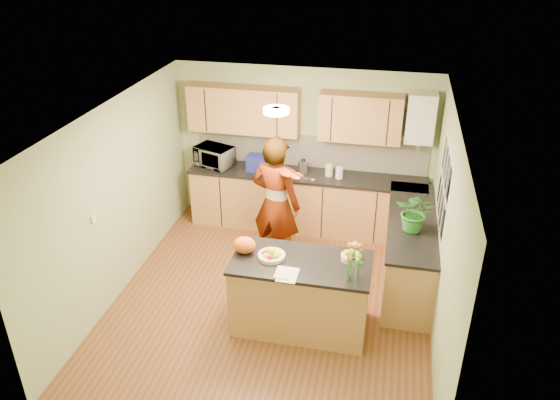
# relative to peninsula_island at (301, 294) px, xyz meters

# --- Properties ---
(floor) EXTENTS (4.50, 4.50, 0.00)m
(floor) POSITION_rel_peninsula_island_xyz_m (-0.45, 0.40, -0.46)
(floor) COLOR brown
(floor) RESTS_ON ground
(ceiling) EXTENTS (4.00, 4.50, 0.02)m
(ceiling) POSITION_rel_peninsula_island_xyz_m (-0.45, 0.40, 2.04)
(ceiling) COLOR white
(ceiling) RESTS_ON wall_back
(wall_back) EXTENTS (4.00, 0.02, 2.50)m
(wall_back) POSITION_rel_peninsula_island_xyz_m (-0.45, 2.65, 0.79)
(wall_back) COLOR #98B07E
(wall_back) RESTS_ON floor
(wall_front) EXTENTS (4.00, 0.02, 2.50)m
(wall_front) POSITION_rel_peninsula_island_xyz_m (-0.45, -1.85, 0.79)
(wall_front) COLOR #98B07E
(wall_front) RESTS_ON floor
(wall_left) EXTENTS (0.02, 4.50, 2.50)m
(wall_left) POSITION_rel_peninsula_island_xyz_m (-2.45, 0.40, 0.79)
(wall_left) COLOR #98B07E
(wall_left) RESTS_ON floor
(wall_right) EXTENTS (0.02, 4.50, 2.50)m
(wall_right) POSITION_rel_peninsula_island_xyz_m (1.55, 0.40, 0.79)
(wall_right) COLOR #98B07E
(wall_right) RESTS_ON floor
(back_counter) EXTENTS (3.64, 0.62, 0.94)m
(back_counter) POSITION_rel_peninsula_island_xyz_m (-0.35, 2.35, 0.01)
(back_counter) COLOR #A17340
(back_counter) RESTS_ON floor
(right_counter) EXTENTS (0.62, 2.24, 0.94)m
(right_counter) POSITION_rel_peninsula_island_xyz_m (1.25, 1.25, 0.01)
(right_counter) COLOR #A17340
(right_counter) RESTS_ON floor
(splashback) EXTENTS (3.60, 0.02, 0.52)m
(splashback) POSITION_rel_peninsula_island_xyz_m (-0.35, 2.64, 0.74)
(splashback) COLOR silver
(splashback) RESTS_ON back_counter
(upper_cabinets) EXTENTS (3.20, 0.34, 0.70)m
(upper_cabinets) POSITION_rel_peninsula_island_xyz_m (-0.62, 2.48, 1.39)
(upper_cabinets) COLOR #A17340
(upper_cabinets) RESTS_ON wall_back
(boiler) EXTENTS (0.40, 0.30, 0.86)m
(boiler) POSITION_rel_peninsula_island_xyz_m (1.25, 2.49, 1.43)
(boiler) COLOR silver
(boiler) RESTS_ON wall_back
(window_right) EXTENTS (0.01, 1.30, 1.05)m
(window_right) POSITION_rel_peninsula_island_xyz_m (1.55, 1.00, 1.09)
(window_right) COLOR silver
(window_right) RESTS_ON wall_right
(light_switch) EXTENTS (0.02, 0.09, 0.09)m
(light_switch) POSITION_rel_peninsula_island_xyz_m (-2.43, -0.20, 0.84)
(light_switch) COLOR silver
(light_switch) RESTS_ON wall_left
(ceiling_lamp) EXTENTS (0.30, 0.30, 0.07)m
(ceiling_lamp) POSITION_rel_peninsula_island_xyz_m (-0.45, 0.70, 2.00)
(ceiling_lamp) COLOR #FFEABF
(ceiling_lamp) RESTS_ON ceiling
(peninsula_island) EXTENTS (1.61, 0.82, 0.92)m
(peninsula_island) POSITION_rel_peninsula_island_xyz_m (0.00, 0.00, 0.00)
(peninsula_island) COLOR #A17340
(peninsula_island) RESTS_ON floor
(fruit_dish) EXTENTS (0.32, 0.32, 0.11)m
(fruit_dish) POSITION_rel_peninsula_island_xyz_m (-0.35, 0.00, 0.51)
(fruit_dish) COLOR beige
(fruit_dish) RESTS_ON peninsula_island
(orange_bowl) EXTENTS (0.23, 0.23, 0.13)m
(orange_bowl) POSITION_rel_peninsula_island_xyz_m (0.55, 0.15, 0.52)
(orange_bowl) COLOR beige
(orange_bowl) RESTS_ON peninsula_island
(flower_vase) EXTENTS (0.25, 0.25, 0.46)m
(flower_vase) POSITION_rel_peninsula_island_xyz_m (0.60, -0.18, 0.77)
(flower_vase) COLOR silver
(flower_vase) RESTS_ON peninsula_island
(orange_bag) EXTENTS (0.32, 0.29, 0.20)m
(orange_bag) POSITION_rel_peninsula_island_xyz_m (-0.68, 0.05, 0.56)
(orange_bag) COLOR #DF5912
(orange_bag) RESTS_ON peninsula_island
(papers) EXTENTS (0.22, 0.30, 0.01)m
(papers) POSITION_rel_peninsula_island_xyz_m (-0.10, -0.30, 0.47)
(papers) COLOR white
(papers) RESTS_ON peninsula_island
(violinist) EXTENTS (0.82, 0.65, 1.95)m
(violinist) POSITION_rel_peninsula_island_xyz_m (-0.57, 1.21, 0.51)
(violinist) COLOR tan
(violinist) RESTS_ON floor
(violin) EXTENTS (0.65, 0.57, 0.16)m
(violin) POSITION_rel_peninsula_island_xyz_m (-0.37, 0.99, 1.09)
(violin) COLOR #511105
(violin) RESTS_ON violinist
(microwave) EXTENTS (0.67, 0.55, 0.32)m
(microwave) POSITION_rel_peninsula_island_xyz_m (-1.82, 2.36, 0.64)
(microwave) COLOR silver
(microwave) RESTS_ON back_counter
(blue_box) EXTENTS (0.32, 0.24, 0.25)m
(blue_box) POSITION_rel_peninsula_island_xyz_m (-1.11, 2.32, 0.60)
(blue_box) COLOR navy
(blue_box) RESTS_ON back_counter
(kettle) EXTENTS (0.15, 0.15, 0.29)m
(kettle) POSITION_rel_peninsula_island_xyz_m (-0.40, 2.35, 0.60)
(kettle) COLOR #ACACB1
(kettle) RESTS_ON back_counter
(jar_cream) EXTENTS (0.15, 0.15, 0.18)m
(jar_cream) POSITION_rel_peninsula_island_xyz_m (0.00, 2.35, 0.57)
(jar_cream) COLOR beige
(jar_cream) RESTS_ON back_counter
(jar_white) EXTENTS (0.15, 0.15, 0.17)m
(jar_white) POSITION_rel_peninsula_island_xyz_m (0.16, 2.30, 0.56)
(jar_white) COLOR silver
(jar_white) RESTS_ON back_counter
(potted_plant) EXTENTS (0.54, 0.49, 0.52)m
(potted_plant) POSITION_rel_peninsula_island_xyz_m (1.25, 0.95, 0.74)
(potted_plant) COLOR #2D7727
(potted_plant) RESTS_ON right_counter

